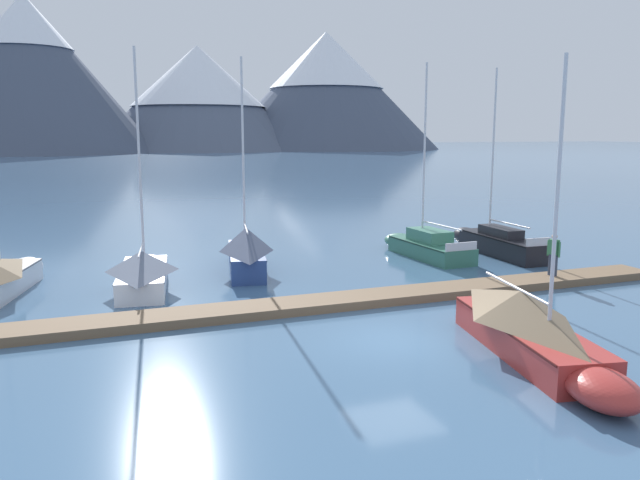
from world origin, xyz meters
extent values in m
plane|color=#426689|center=(0.00, 0.00, 0.00)|extent=(700.00, 700.00, 0.00)
cone|color=#424C60|center=(-20.85, 198.75, 23.48)|extent=(76.04, 76.04, 46.95)
cone|color=white|center=(-20.85, 198.75, 38.96)|extent=(27.36, 27.36, 16.09)
cone|color=#4C566B|center=(32.67, 211.36, 18.10)|extent=(76.67, 76.67, 36.19)
cone|color=white|center=(32.67, 211.36, 25.64)|extent=(47.15, 47.15, 21.20)
cone|color=#424C60|center=(81.03, 210.97, 21.62)|extent=(85.29, 85.29, 43.24)
cone|color=white|center=(81.03, 210.97, 32.85)|extent=(43.24, 43.24, 20.88)
cube|color=brown|center=(0.00, 4.00, 0.15)|extent=(27.21, 1.78, 0.30)
cylinder|color=#38383D|center=(0.00, 3.34, 0.12)|extent=(26.11, 0.40, 0.24)
cylinder|color=#38383D|center=(0.00, 4.66, 0.12)|extent=(26.11, 0.40, 0.24)
cube|color=black|center=(13.52, 3.91, 0.15)|extent=(0.17, 1.69, 0.27)
ellipsoid|color=silver|center=(-10.55, 12.63, 0.43)|extent=(1.63, 1.92, 0.82)
cube|color=white|center=(-6.19, 8.90, 0.40)|extent=(2.45, 5.39, 0.81)
ellipsoid|color=white|center=(-5.76, 11.76, 0.40)|extent=(1.67, 1.90, 0.77)
cube|color=slate|center=(-6.19, 8.90, 0.77)|extent=(2.47, 5.29, 0.06)
cylinder|color=silver|center=(-6.05, 9.86, 5.00)|extent=(0.10, 0.10, 8.38)
cylinder|color=silver|center=(-6.28, 8.32, 1.65)|extent=(0.54, 3.09, 0.08)
pyramid|color=slate|center=(-6.25, 8.51, 1.19)|extent=(2.54, 4.40, 0.75)
cube|color=navy|center=(-1.73, 10.43, 0.50)|extent=(2.42, 5.37, 0.99)
ellipsoid|color=navy|center=(-1.14, 13.28, 0.50)|extent=(1.52, 1.99, 0.94)
cube|color=#121D39|center=(-1.73, 10.43, 0.95)|extent=(2.44, 5.27, 0.06)
cylinder|color=silver|center=(-1.53, 11.38, 5.07)|extent=(0.10, 0.10, 8.17)
cylinder|color=silver|center=(-1.82, 9.98, 1.99)|extent=(0.66, 2.81, 0.08)
pyramid|color=#4C5670|center=(-1.81, 10.05, 1.50)|extent=(2.45, 4.40, 1.01)
cube|color=#B2332D|center=(2.82, -2.34, 0.43)|extent=(2.87, 6.27, 0.86)
ellipsoid|color=#B2332D|center=(2.14, -5.68, 0.43)|extent=(1.84, 2.41, 0.81)
cube|color=#501614|center=(2.82, -2.34, 0.82)|extent=(2.89, 6.16, 0.06)
cylinder|color=silver|center=(2.61, -3.39, 4.33)|extent=(0.10, 0.10, 6.95)
cylinder|color=silver|center=(2.99, -1.53, 1.67)|extent=(0.85, 3.73, 0.08)
pyramid|color=#7A664C|center=(2.92, -1.90, 1.27)|extent=(2.87, 5.14, 0.82)
cube|color=#336B56|center=(7.33, 10.25, 0.39)|extent=(1.99, 5.11, 0.78)
ellipsoid|color=#336B56|center=(7.23, 13.12, 0.39)|extent=(1.61, 2.04, 0.74)
cube|color=#163027|center=(7.33, 10.25, 0.74)|extent=(2.03, 5.01, 0.06)
cylinder|color=silver|center=(7.31, 11.03, 5.00)|extent=(0.10, 0.10, 8.43)
cylinder|color=silver|center=(7.36, 9.42, 1.69)|extent=(0.20, 3.21, 0.08)
cube|color=#3A7560|center=(7.33, 10.38, 1.07)|extent=(1.35, 2.32, 0.58)
cube|color=silver|center=(7.42, 7.81, 0.96)|extent=(1.63, 0.16, 0.36)
cube|color=black|center=(10.86, 9.46, 0.48)|extent=(1.63, 5.74, 0.96)
ellipsoid|color=black|center=(11.01, 12.67, 0.48)|extent=(1.25, 2.15, 0.91)
cube|color=black|center=(10.86, 9.46, 0.92)|extent=(1.66, 5.63, 0.06)
cylinder|color=silver|center=(10.91, 10.57, 5.01)|extent=(0.10, 0.10, 8.10)
cylinder|color=silver|center=(10.83, 8.96, 1.66)|extent=(0.23, 3.22, 0.08)
cube|color=black|center=(10.87, 9.61, 1.18)|extent=(1.07, 2.60, 0.44)
cube|color=silver|center=(10.73, 6.71, 1.14)|extent=(1.23, 0.16, 0.36)
cylinder|color=#384256|center=(9.22, 4.19, 0.73)|extent=(0.14, 0.14, 0.86)
cylinder|color=#384256|center=(9.28, 3.93, 0.73)|extent=(0.14, 0.14, 0.86)
cube|color=#387A4C|center=(9.25, 4.06, 1.46)|extent=(0.31, 0.42, 0.60)
sphere|color=#A37556|center=(9.25, 4.06, 1.88)|extent=(0.22, 0.22, 0.22)
cylinder|color=#387A4C|center=(9.19, 4.30, 1.39)|extent=(0.09, 0.09, 0.62)
cylinder|color=#387A4C|center=(9.31, 3.82, 1.39)|extent=(0.09, 0.09, 0.62)
camera|label=1|loc=(-8.26, -15.57, 5.94)|focal=35.25mm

